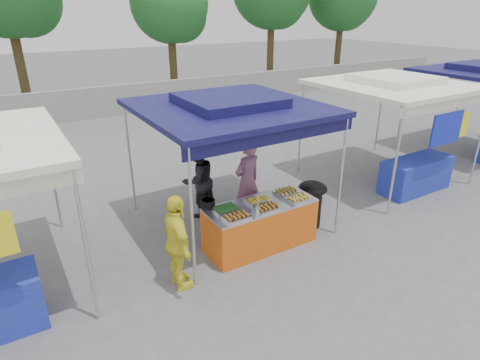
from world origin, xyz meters
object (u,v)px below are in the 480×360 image
vendor_woman (247,182)px  helper_man (198,180)px  customer_person (178,243)px  cooking_pot (208,204)px  vendor_table (260,225)px  wok_burner (312,200)px

vendor_woman → helper_man: bearing=-58.2°
helper_man → customer_person: bearing=44.7°
cooking_pot → vendor_woman: 1.29m
vendor_woman → customer_person: 2.39m
helper_man → cooking_pot: bearing=59.2°
cooking_pot → customer_person: bearing=-141.4°
vendor_table → customer_person: 1.79m
helper_man → customer_person: helper_man is taller
vendor_woman → customer_person: vendor_woman is taller
vendor_woman → helper_man: (-0.72, 0.74, -0.08)m
vendor_woman → vendor_table: bearing=59.3°
cooking_pot → vendor_woman: size_ratio=0.14×
vendor_table → wok_burner: bearing=3.9°
vendor_table → wok_burner: wok_burner is taller
cooking_pot → vendor_woman: vendor_woman is taller
cooking_pot → wok_burner: bearing=-7.4°
vendor_woman → wok_burner: bearing=127.0°
wok_burner → cooking_pot: bearing=-179.7°
wok_burner → customer_person: bearing=-164.4°
vendor_table → wok_burner: 1.29m
cooking_pot → customer_person: customer_person is taller
helper_man → customer_person: 2.39m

